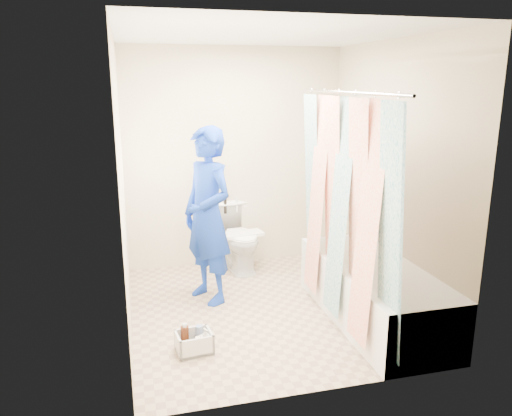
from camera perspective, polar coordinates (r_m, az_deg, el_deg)
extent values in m
plane|color=tan|center=(4.68, 1.11, -11.46)|extent=(2.60, 2.60, 0.00)
cube|color=silver|center=(4.23, 1.28, 19.26)|extent=(2.40, 2.60, 0.02)
cube|color=#C5B497|center=(5.54, -2.43, 5.64)|extent=(2.40, 0.02, 2.40)
cube|color=#C5B497|center=(3.10, 7.66, -1.47)|extent=(2.40, 0.02, 2.40)
cube|color=#C5B497|center=(4.15, -15.01, 2.19)|extent=(0.02, 2.60, 2.40)
cube|color=#C5B497|center=(4.76, 15.28, 3.70)|extent=(0.02, 2.60, 2.40)
cube|color=white|center=(4.51, 13.23, -9.41)|extent=(0.70, 1.75, 0.50)
cube|color=white|center=(4.43, 13.38, -6.92)|extent=(0.58, 1.63, 0.06)
cylinder|color=silver|center=(3.99, 10.34, 12.86)|extent=(0.02, 1.90, 0.02)
cube|color=white|center=(4.12, 9.76, -0.16)|extent=(0.06, 1.75, 1.80)
imported|color=white|center=(5.52, -2.03, -3.30)|extent=(0.51, 0.77, 0.73)
cube|color=white|center=(5.40, -1.58, -3.01)|extent=(0.47, 0.26, 0.03)
cylinder|color=black|center=(5.58, -3.54, 0.45)|extent=(0.04, 0.04, 0.21)
cylinder|color=gold|center=(5.55, -3.56, 1.62)|extent=(0.06, 0.06, 0.03)
cylinder|color=silver|center=(5.63, -2.23, 0.39)|extent=(0.03, 0.03, 0.18)
imported|color=navy|center=(4.63, -5.53, -0.91)|extent=(0.63, 0.72, 1.65)
cube|color=silver|center=(4.04, -7.05, -15.81)|extent=(0.29, 0.25, 0.03)
cube|color=silver|center=(3.99, -8.90, -15.24)|extent=(0.04, 0.22, 0.16)
cube|color=silver|center=(4.04, -5.30, -14.72)|extent=(0.04, 0.22, 0.16)
cube|color=silver|center=(3.93, -6.72, -15.65)|extent=(0.27, 0.05, 0.16)
cube|color=silver|center=(4.09, -7.44, -14.34)|extent=(0.27, 0.05, 0.16)
cylinder|color=#441D0D|center=(4.01, -8.13, -14.43)|extent=(0.06, 0.06, 0.18)
cylinder|color=silver|center=(4.05, -6.50, -14.24)|extent=(0.06, 0.06, 0.16)
cylinder|color=#F2E8BD|center=(3.97, -6.66, -15.19)|extent=(0.04, 0.04, 0.12)
cylinder|color=#441D0D|center=(3.97, -7.79, -15.82)|extent=(0.05, 0.05, 0.05)
cylinder|color=gold|center=(3.95, -7.80, -15.41)|extent=(0.06, 0.06, 0.01)
imported|color=silver|center=(3.98, -5.81, -14.65)|extent=(0.10, 0.11, 0.17)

